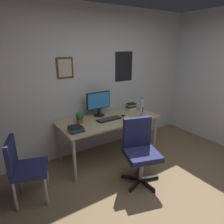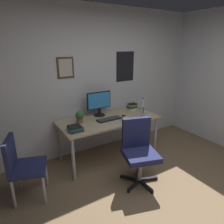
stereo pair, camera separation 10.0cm
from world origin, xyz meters
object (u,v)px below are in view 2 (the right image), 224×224
at_px(office_chair, 139,148).
at_px(keyboard, 109,119).
at_px(monitor, 99,103).
at_px(water_bottle, 143,105).
at_px(side_chair, 22,164).
at_px(potted_plant, 80,117).
at_px(book_stack_right, 132,107).
at_px(pen_cup, 143,115).
at_px(book_stack_left, 75,128).
at_px(computer_mouse, 124,116).
at_px(coffee_mug_near, 126,120).

height_order(office_chair, keyboard, office_chair).
xyz_separation_m(office_chair, monitor, (-0.08, 1.05, 0.44)).
bearing_deg(monitor, water_bottle, -11.87).
distance_m(side_chair, keyboard, 1.50).
bearing_deg(side_chair, potted_plant, 23.48).
distance_m(keyboard, book_stack_right, 0.72).
relative_size(potted_plant, pen_cup, 0.98).
bearing_deg(keyboard, water_bottle, 7.18).
bearing_deg(monitor, book_stack_right, -2.79).
bearing_deg(office_chair, book_stack_left, 138.68).
height_order(keyboard, book_stack_left, book_stack_left).
xyz_separation_m(office_chair, side_chair, (-1.50, 0.48, -0.03)).
distance_m(side_chair, water_bottle, 2.33).
xyz_separation_m(keyboard, pen_cup, (0.55, -0.22, 0.04)).
distance_m(office_chair, book_stack_left, 0.97).
bearing_deg(book_stack_left, monitor, 34.24).
xyz_separation_m(monitor, potted_plant, (-0.44, -0.15, -0.13)).
bearing_deg(monitor, keyboard, -82.64).
bearing_deg(computer_mouse, potted_plant, 168.74).
bearing_deg(water_bottle, computer_mouse, -166.72).
bearing_deg(book_stack_left, computer_mouse, 7.46).
relative_size(computer_mouse, book_stack_right, 0.58).
height_order(water_bottle, coffee_mug_near, water_bottle).
xyz_separation_m(monitor, coffee_mug_near, (0.21, -0.53, -0.19)).
bearing_deg(potted_plant, computer_mouse, -11.26).
relative_size(keyboard, book_stack_left, 1.96).
bearing_deg(computer_mouse, book_stack_right, 35.47).
bearing_deg(coffee_mug_near, potted_plant, 149.34).
bearing_deg(office_chair, pen_cup, 46.84).
bearing_deg(pen_cup, coffee_mug_near, -175.97).
distance_m(side_chair, book_stack_left, 0.85).
distance_m(monitor, water_bottle, 0.88).
xyz_separation_m(water_bottle, potted_plant, (-1.29, 0.03, -0.00)).
bearing_deg(water_bottle, keyboard, -172.82).
bearing_deg(pen_cup, monitor, 139.22).
xyz_separation_m(potted_plant, book_stack_right, (1.15, 0.11, -0.04)).
height_order(office_chair, side_chair, office_chair).
height_order(coffee_mug_near, book_stack_left, coffee_mug_near).
distance_m(monitor, coffee_mug_near, 0.61).
relative_size(computer_mouse, water_bottle, 0.44).
height_order(coffee_mug_near, potted_plant, potted_plant).
distance_m(coffee_mug_near, book_stack_right, 0.71).
xyz_separation_m(water_bottle, coffee_mug_near, (-0.64, -0.35, -0.06)).
bearing_deg(side_chair, book_stack_right, 14.15).
relative_size(pen_cup, book_stack_left, 0.91).
height_order(water_bottle, pen_cup, water_bottle).
height_order(office_chair, book_stack_left, office_chair).
distance_m(keyboard, pen_cup, 0.60).
xyz_separation_m(coffee_mug_near, potted_plant, (-0.65, 0.39, 0.06)).
bearing_deg(book_stack_right, water_bottle, -45.42).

